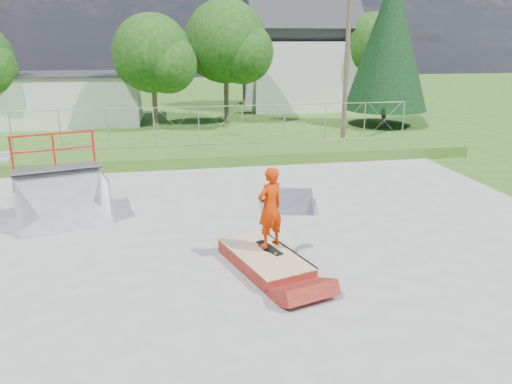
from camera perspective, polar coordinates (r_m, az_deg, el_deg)
ground at (r=13.31m, az=-2.92°, el=-5.94°), size 120.00×120.00×0.00m
concrete_pad at (r=13.31m, az=-2.92°, el=-5.86°), size 20.00×16.00×0.04m
grass_berm at (r=22.27m, az=-6.27°, el=4.15°), size 24.00×3.00×0.50m
grind_box at (r=11.90m, az=0.97°, el=-7.79°), size 1.98×2.89×0.39m
quarter_pipe at (r=15.44m, az=-21.46°, el=1.07°), size 2.99×2.73×2.51m
flat_bank_ramp at (r=15.89m, az=4.03°, el=-1.22°), size 1.71×1.78×0.44m
skateboard at (r=11.94m, az=1.57°, el=-6.45°), size 0.58×0.80×0.13m
skater at (r=11.59m, az=1.61°, el=-2.12°), size 0.83×0.74×1.91m
chain_link_fence at (r=23.02m, az=-6.56°, el=7.49°), size 20.00×0.06×1.80m
utility_building_flat at (r=34.94m, az=-21.45°, el=9.87°), size 10.00×6.00×3.00m
gable_house at (r=39.61m, az=5.08°, el=15.08°), size 8.40×6.08×8.94m
utility_pole at (r=25.83m, az=10.32°, el=14.18°), size 0.24×0.24×8.00m
tree_left_near at (r=30.00m, az=-11.30°, el=14.95°), size 4.76×4.48×6.65m
tree_center at (r=32.26m, az=-2.94°, el=16.46°), size 5.44×5.12×7.60m
tree_right_far at (r=39.32m, az=13.70°, el=15.69°), size 5.10×4.80×7.12m
tree_back_mid at (r=40.61m, az=-0.99°, el=14.90°), size 4.08×3.84×5.70m
conifer_tree at (r=32.16m, az=15.00°, el=16.29°), size 5.04×5.04×9.10m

